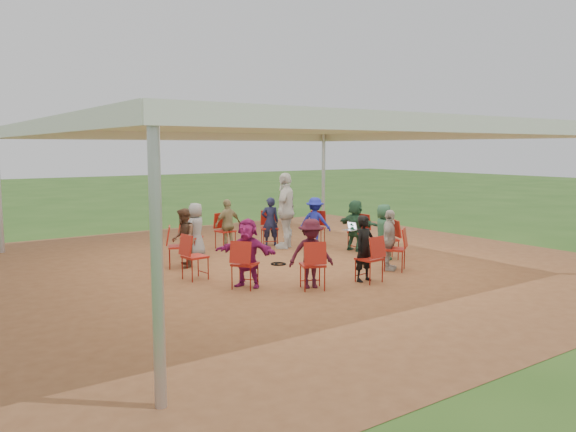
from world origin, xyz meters
TOP-DOWN VIEW (x-y plane):
  - ground at (0.00, 0.00)m, footprint 80.00×80.00m
  - dirt_patch at (0.00, 0.00)m, footprint 13.00×13.00m
  - tent at (0.00, 0.00)m, footprint 10.33×10.33m
  - chair_0 at (2.36, 0.26)m, footprint 0.48×0.47m
  - chair_1 at (1.91, 1.41)m, footprint 0.60×0.60m
  - chair_2 at (0.95, 2.17)m, footprint 0.56×0.57m
  - chair_3 at (-0.26, 2.36)m, footprint 0.47×0.48m
  - chair_4 at (-1.41, 1.91)m, footprint 0.60×0.60m
  - chair_5 at (-2.17, 0.95)m, footprint 0.57×0.56m
  - chair_6 at (-2.36, -0.26)m, footprint 0.48×0.47m
  - chair_7 at (-1.91, -1.41)m, footprint 0.60×0.60m
  - chair_8 at (-0.95, -2.17)m, footprint 0.56×0.57m
  - chair_9 at (0.26, -2.36)m, footprint 0.47×0.48m
  - chair_10 at (1.41, -1.91)m, footprint 0.60×0.60m
  - chair_11 at (2.17, -0.95)m, footprint 0.57×0.56m
  - person_seated_0 at (2.24, 0.25)m, footprint 0.57×1.22m
  - person_seated_1 at (1.81, 1.34)m, footprint 0.81×0.90m
  - person_seated_2 at (0.90, 2.06)m, footprint 0.55×0.46m
  - person_seated_3 at (-0.25, 2.24)m, footprint 0.78×0.46m
  - person_seated_4 at (-1.34, 1.81)m, footprint 0.71×0.65m
  - person_seated_5 at (-2.06, 0.90)m, footprint 0.57×0.71m
  - person_seated_6 at (-1.81, -1.34)m, footprint 1.05×1.21m
  - person_seated_7 at (-0.90, -2.06)m, footprint 0.91×0.70m
  - person_seated_8 at (0.25, -2.24)m, footprint 0.49×0.35m
  - person_seated_9 at (1.34, -1.81)m, footprint 0.83×0.75m
  - person_seated_10 at (2.06, -0.90)m, footprint 0.57×0.71m
  - standing_person at (1.04, 1.55)m, footprint 1.24×1.16m
  - cable_coil at (-0.25, -0.04)m, footprint 0.39×0.39m
  - laptop at (2.07, 0.23)m, footprint 0.27×0.32m

SIDE VIEW (x-z plane):
  - ground at x=0.00m, z-range 0.00..0.00m
  - dirt_patch at x=0.00m, z-range 0.01..0.01m
  - cable_coil at x=-0.25m, z-range 0.01..0.04m
  - chair_0 at x=2.36m, z-range 0.00..0.90m
  - chair_1 at x=1.91m, z-range 0.00..0.90m
  - chair_2 at x=0.95m, z-range 0.00..0.90m
  - chair_3 at x=-0.26m, z-range 0.00..0.90m
  - chair_4 at x=-1.41m, z-range 0.00..0.90m
  - chair_5 at x=-2.17m, z-range 0.00..0.90m
  - chair_6 at x=-2.36m, z-range 0.00..0.90m
  - chair_7 at x=-1.91m, z-range 0.00..0.90m
  - chair_8 at x=-0.95m, z-range 0.00..0.90m
  - chair_9 at x=0.26m, z-range 0.00..0.90m
  - chair_10 at x=1.41m, z-range 0.00..0.90m
  - chair_11 at x=2.17m, z-range 0.00..0.90m
  - laptop at x=2.07m, z-range 0.50..0.70m
  - person_seated_0 at x=2.24m, z-range 0.01..1.28m
  - person_seated_1 at x=1.81m, z-range 0.01..1.28m
  - person_seated_2 at x=0.90m, z-range 0.01..1.28m
  - person_seated_3 at x=-0.25m, z-range 0.01..1.28m
  - person_seated_4 at x=-1.34m, z-range 0.01..1.28m
  - person_seated_5 at x=-2.06m, z-range 0.01..1.28m
  - person_seated_6 at x=-1.81m, z-range 0.01..1.28m
  - person_seated_7 at x=-0.90m, z-range 0.01..1.28m
  - person_seated_8 at x=0.25m, z-range 0.01..1.28m
  - person_seated_9 at x=1.34m, z-range 0.01..1.28m
  - person_seated_10 at x=2.06m, z-range 0.01..1.28m
  - standing_person at x=1.04m, z-range 0.01..1.93m
  - tent at x=0.00m, z-range 0.87..3.87m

